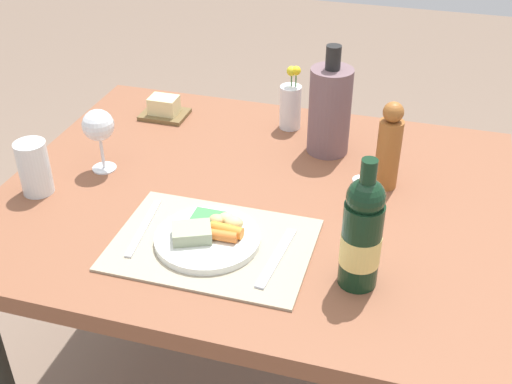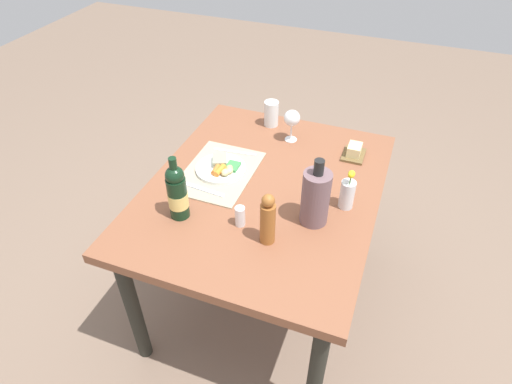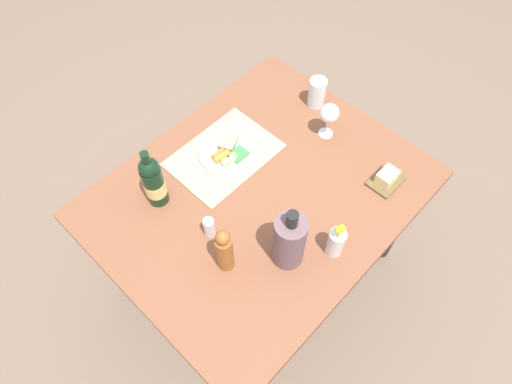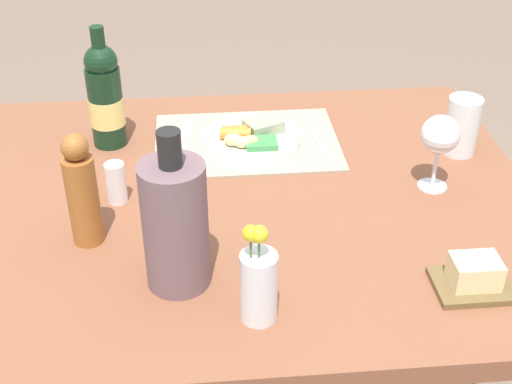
% 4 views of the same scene
% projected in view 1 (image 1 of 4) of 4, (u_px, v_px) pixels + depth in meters
% --- Properties ---
extents(dining_table, '(1.20, 0.97, 0.74)m').
position_uv_depth(dining_table, '(254.00, 222.00, 1.59)').
color(dining_table, brown).
rests_on(dining_table, ground_plane).
extents(placemat, '(0.42, 0.30, 0.01)m').
position_uv_depth(placemat, '(213.00, 244.00, 1.37)').
color(placemat, tan).
rests_on(placemat, dining_table).
extents(dinner_plate, '(0.23, 0.23, 0.04)m').
position_uv_depth(dinner_plate, '(209.00, 235.00, 1.37)').
color(dinner_plate, white).
rests_on(dinner_plate, placemat).
extents(fork, '(0.04, 0.21, 0.00)m').
position_uv_depth(fork, '(144.00, 228.00, 1.41)').
color(fork, silver).
rests_on(fork, placemat).
extents(knife, '(0.04, 0.20, 0.00)m').
position_uv_depth(knife, '(277.00, 257.00, 1.32)').
color(knife, silver).
rests_on(knife, placemat).
extents(wine_bottle, '(0.08, 0.08, 0.28)m').
position_uv_depth(wine_bottle, '(362.00, 234.00, 1.21)').
color(wine_bottle, black).
rests_on(wine_bottle, dining_table).
extents(butter_dish, '(0.13, 0.10, 0.06)m').
position_uv_depth(butter_dish, '(164.00, 109.00, 1.87)').
color(butter_dish, brown).
rests_on(butter_dish, dining_table).
extents(flower_vase, '(0.06, 0.06, 0.18)m').
position_uv_depth(flower_vase, '(292.00, 105.00, 1.79)').
color(flower_vase, silver).
rests_on(flower_vase, dining_table).
extents(cooler_bottle, '(0.11, 0.11, 0.29)m').
position_uv_depth(cooler_bottle, '(330.00, 110.00, 1.65)').
color(cooler_bottle, '#6D5359').
rests_on(cooler_bottle, dining_table).
extents(water_tumbler, '(0.07, 0.07, 0.13)m').
position_uv_depth(water_tumbler, '(35.00, 171.00, 1.52)').
color(water_tumbler, silver).
rests_on(water_tumbler, dining_table).
extents(pepper_mill, '(0.06, 0.06, 0.22)m').
position_uv_depth(pepper_mill, '(389.00, 147.00, 1.51)').
color(pepper_mill, '#9C5B27').
rests_on(pepper_mill, dining_table).
extents(salt_shaker, '(0.04, 0.04, 0.09)m').
position_uv_depth(salt_shaker, '(360.00, 195.00, 1.45)').
color(salt_shaker, white).
rests_on(salt_shaker, dining_table).
extents(wine_glass, '(0.08, 0.08, 0.16)m').
position_uv_depth(wine_glass, '(99.00, 126.00, 1.57)').
color(wine_glass, white).
rests_on(wine_glass, dining_table).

